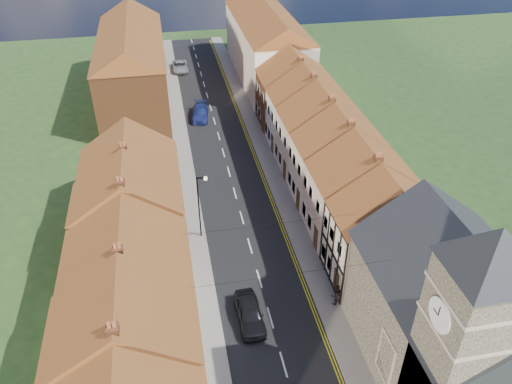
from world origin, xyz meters
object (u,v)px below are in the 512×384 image
(car_far, at_px, (200,113))
(pedestrian_right, at_px, (336,295))
(lamppost, at_px, (200,203))
(car_near, at_px, (250,313))
(car_distant, at_px, (180,66))
(church, at_px, (458,312))

(car_far, bearing_deg, pedestrian_right, -71.08)
(lamppost, xyz_separation_m, car_near, (2.31, -9.98, -2.79))
(lamppost, bearing_deg, car_distant, 88.75)
(church, relative_size, lamppost, 2.53)
(car_far, height_order, car_distant, car_far)
(church, relative_size, car_far, 3.13)
(car_near, distance_m, car_far, 33.23)
(car_distant, bearing_deg, car_near, -87.81)
(car_far, relative_size, car_distant, 1.01)
(car_distant, bearing_deg, church, -77.22)
(car_distant, height_order, pedestrian_right, pedestrian_right)
(lamppost, bearing_deg, pedestrian_right, -47.85)
(church, distance_m, car_near, 13.75)
(car_far, bearing_deg, church, -66.95)
(car_far, bearing_deg, car_distant, 102.26)
(church, xyz_separation_m, car_distant, (-12.30, 56.68, -5.21))
(pedestrian_right, bearing_deg, car_distant, -98.03)
(pedestrian_right, bearing_deg, lamppost, -64.88)
(lamppost, height_order, pedestrian_right, lamppost)
(church, height_order, lamppost, church)
(church, height_order, car_distant, church)
(car_near, height_order, pedestrian_right, pedestrian_right)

